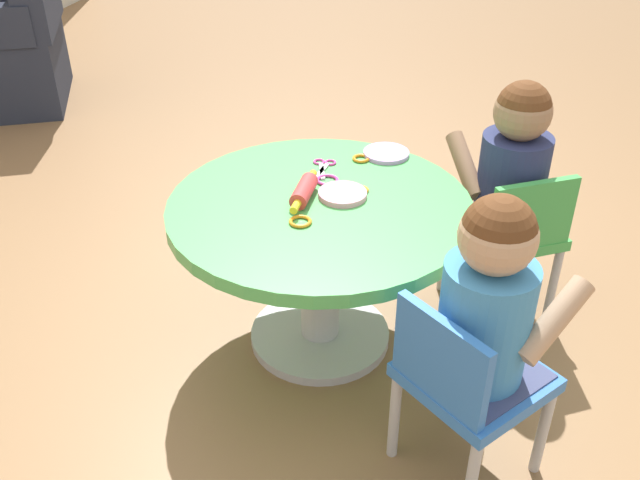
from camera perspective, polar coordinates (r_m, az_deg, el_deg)
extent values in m
plane|color=olive|center=(2.28, 0.00, -7.93)|extent=(10.00, 10.00, 0.00)
cylinder|color=silver|center=(2.27, 0.00, -7.64)|extent=(0.44, 0.44, 0.03)
cylinder|color=silver|center=(2.14, 0.00, -3.26)|extent=(0.12, 0.12, 0.46)
cylinder|color=#4CB259|center=(2.00, 0.00, 2.52)|extent=(0.87, 0.87, 0.04)
cylinder|color=#B7B7BC|center=(1.90, 17.57, -14.50)|extent=(0.03, 0.03, 0.28)
cylinder|color=#B7B7BC|center=(2.00, 11.66, -10.47)|extent=(0.03, 0.03, 0.28)
cylinder|color=#B7B7BC|center=(1.86, 6.05, -13.96)|extent=(0.03, 0.03, 0.28)
cube|color=blue|center=(1.76, 12.44, -10.77)|extent=(0.42, 0.42, 0.04)
cube|color=blue|center=(1.59, 9.70, -9.57)|extent=(0.19, 0.22, 0.22)
cube|color=#3F4772|center=(1.76, 12.45, -10.72)|extent=(0.38, 0.38, 0.04)
cylinder|color=#3F8CCC|center=(1.65, 13.14, -6.41)|extent=(0.21, 0.21, 0.30)
sphere|color=tan|center=(1.52, 14.19, 0.26)|extent=(0.17, 0.17, 0.17)
sphere|color=#593319|center=(1.51, 14.26, 0.67)|extent=(0.16, 0.16, 0.16)
cylinder|color=tan|center=(1.65, 18.40, -6.19)|extent=(0.20, 0.18, 0.17)
cylinder|color=tan|center=(1.75, 12.73, -2.74)|extent=(0.20, 0.18, 0.17)
cylinder|color=#B7B7BC|center=(2.57, 15.22, -0.23)|extent=(0.03, 0.03, 0.28)
cylinder|color=#B7B7BC|center=(2.45, 10.00, -1.22)|extent=(0.03, 0.03, 0.28)
cylinder|color=#B7B7BC|center=(2.39, 18.32, -3.46)|extent=(0.03, 0.03, 0.28)
cylinder|color=#B7B7BC|center=(2.27, 12.85, -4.71)|extent=(0.03, 0.03, 0.28)
cube|color=green|center=(2.33, 14.62, 0.85)|extent=(0.41, 0.41, 0.04)
cube|color=green|center=(2.17, 16.83, 1.93)|extent=(0.16, 0.24, 0.22)
cube|color=#3F4772|center=(2.33, 14.63, 0.90)|extent=(0.37, 0.37, 0.04)
cylinder|color=navy|center=(2.25, 15.22, 4.58)|extent=(0.21, 0.21, 0.30)
sphere|color=#997051|center=(2.15, 16.09, 9.90)|extent=(0.17, 0.17, 0.17)
sphere|color=#593319|center=(2.15, 16.14, 10.21)|extent=(0.16, 0.16, 0.16)
cylinder|color=#997051|center=(2.37, 16.38, 6.52)|extent=(0.21, 0.16, 0.17)
cylinder|color=#997051|center=(2.26, 11.64, 5.94)|extent=(0.21, 0.16, 0.17)
cylinder|color=#D83F3F|center=(2.00, -1.31, 3.98)|extent=(0.14, 0.05, 0.05)
cylinder|color=yellow|center=(2.08, -0.68, 5.17)|extent=(0.05, 0.02, 0.02)
cylinder|color=yellow|center=(1.93, -2.00, 2.70)|extent=(0.05, 0.02, 0.02)
cube|color=silver|center=(2.16, 0.15, 5.62)|extent=(0.11, 0.04, 0.01)
cube|color=silver|center=(2.16, 0.15, 5.62)|extent=(0.11, 0.03, 0.01)
torus|color=#D83F99|center=(2.22, -0.08, 6.35)|extent=(0.04, 0.04, 0.01)
torus|color=#D83F99|center=(2.21, 0.85, 6.28)|extent=(0.04, 0.04, 0.01)
cylinder|color=#CC99E5|center=(2.28, 5.38, 7.00)|extent=(0.15, 0.15, 0.01)
cylinder|color=pink|center=(2.02, 1.83, 3.73)|extent=(0.14, 0.14, 0.02)
torus|color=orange|center=(1.90, -1.60, 1.51)|extent=(0.06, 0.06, 0.01)
torus|color=#D83FA5|center=(2.11, 0.61, 4.87)|extent=(0.07, 0.07, 0.01)
torus|color=orange|center=(2.24, 3.34, 6.60)|extent=(0.06, 0.06, 0.01)
torus|color=orange|center=(2.06, 3.30, 4.07)|extent=(0.05, 0.05, 0.01)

